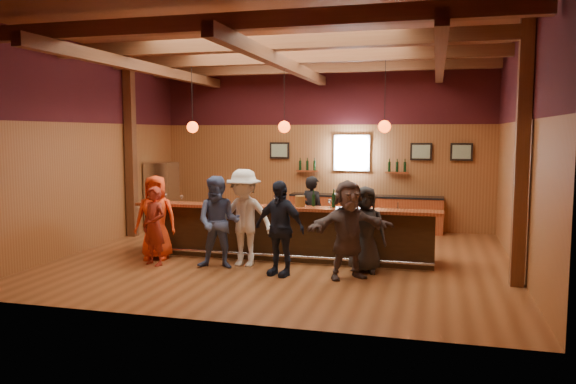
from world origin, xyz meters
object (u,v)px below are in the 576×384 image
object	(u,v)px
bar_counter	(287,232)
back_bar_cabinet	(365,213)
customer_dark	(365,229)
customer_denim	(219,222)
stainless_fridge	(162,196)
customer_brown	(348,230)
bartender	(312,212)
bottle_a	(314,200)
customer_white	(244,218)
customer_orange	(156,217)
ice_bucket	(300,201)
customer_redvest	(154,226)
customer_navy	(279,228)

from	to	relation	value
bar_counter	back_bar_cabinet	xyz separation A→B (m)	(1.18, 3.57, -0.05)
customer_dark	customer_denim	bearing A→B (deg)	178.12
stainless_fridge	customer_brown	size ratio (longest dim) A/B	1.03
customer_brown	bartender	bearing A→B (deg)	84.46
stainless_fridge	bottle_a	size ratio (longest dim) A/B	5.56
customer_brown	customer_dark	size ratio (longest dim) A/B	1.09
customer_white	customer_dark	bearing A→B (deg)	4.44
customer_dark	stainless_fridge	bearing A→B (deg)	140.47
customer_dark	bottle_a	xyz separation A→B (m)	(-1.12, 0.69, 0.43)
stainless_fridge	customer_denim	bearing A→B (deg)	-50.02
customer_orange	ice_bucket	distance (m)	2.97
customer_orange	customer_redvest	xyz separation A→B (m)	(0.22, -0.48, -0.09)
customer_white	ice_bucket	xyz separation A→B (m)	(0.96, 0.66, 0.28)
customer_orange	bottle_a	world-z (taller)	customer_orange
customer_denim	customer_white	distance (m)	0.51
bar_counter	customer_brown	world-z (taller)	customer_brown
bartender	customer_denim	bearing A→B (deg)	84.33
customer_orange	customer_brown	xyz separation A→B (m)	(4.04, -0.54, 0.02)
bottle_a	back_bar_cabinet	bearing A→B (deg)	81.12
ice_bucket	customer_dark	bearing A→B (deg)	-22.19
customer_white	back_bar_cabinet	bearing A→B (deg)	70.43
customer_white	customer_brown	xyz separation A→B (m)	(2.10, -0.43, -0.07)
customer_dark	bartender	distance (m)	2.34
customer_navy	ice_bucket	xyz separation A→B (m)	(0.10, 1.18, 0.35)
customer_denim	bartender	distance (m)	2.63
customer_white	bottle_a	world-z (taller)	customer_white
customer_denim	customer_dark	xyz separation A→B (m)	(2.74, 0.39, -0.08)
bar_counter	customer_redvest	xyz separation A→B (m)	(-2.33, -1.33, 0.25)
back_bar_cabinet	customer_brown	distance (m)	4.99
bar_counter	customer_white	bearing A→B (deg)	-122.39
stainless_fridge	back_bar_cabinet	bearing A→B (deg)	11.93
customer_denim	customer_dark	world-z (taller)	customer_denim
customer_white	bottle_a	bearing A→B (deg)	35.13
customer_white	bar_counter	bearing A→B (deg)	59.61
back_bar_cabinet	customer_white	xyz separation A→B (m)	(-1.79, -4.53, 0.47)
customer_redvest	customer_navy	size ratio (longest dim) A/B	0.89
customer_navy	customer_dark	xyz separation A→B (m)	(1.47, 0.62, -0.06)
customer_redvest	customer_dark	xyz separation A→B (m)	(4.05, 0.47, 0.03)
ice_bucket	bottle_a	size ratio (longest dim) A/B	0.67
back_bar_cabinet	bartender	world-z (taller)	bartender
bar_counter	back_bar_cabinet	bearing A→B (deg)	71.66
customer_redvest	customer_navy	world-z (taller)	customer_navy
customer_dark	bottle_a	distance (m)	1.38
ice_bucket	customer_denim	bearing A→B (deg)	-145.37
customer_orange	customer_navy	world-z (taller)	customer_navy
customer_denim	ice_bucket	bearing A→B (deg)	26.86
bartender	customer_dark	bearing A→B (deg)	151.69
bar_counter	bartender	size ratio (longest dim) A/B	3.87
customer_navy	bottle_a	size ratio (longest dim) A/B	5.36
bottle_a	customer_navy	bearing A→B (deg)	-104.96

